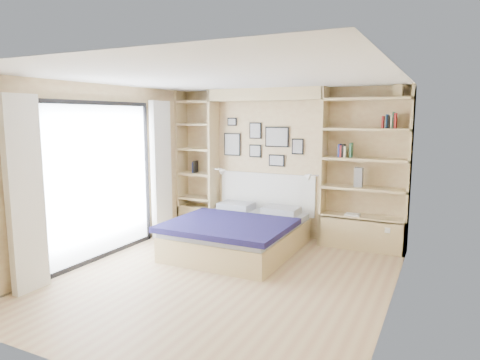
% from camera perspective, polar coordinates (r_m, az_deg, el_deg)
% --- Properties ---
extents(ground, '(4.50, 4.50, 0.00)m').
position_cam_1_polar(ground, '(5.58, -2.32, -13.04)').
color(ground, tan).
rests_on(ground, ground).
extents(room_shell, '(4.50, 4.50, 4.50)m').
position_cam_1_polar(room_shell, '(6.79, 0.87, 0.29)').
color(room_shell, '#CEB883').
rests_on(room_shell, ground).
extents(bed, '(1.74, 2.17, 1.07)m').
position_cam_1_polar(bed, '(6.60, -0.09, -7.04)').
color(bed, '#CDB67C').
rests_on(bed, ground).
extents(photo_gallery, '(1.48, 0.02, 0.82)m').
position_cam_1_polar(photo_gallery, '(7.40, 2.75, 5.07)').
color(photo_gallery, black).
rests_on(photo_gallery, ground).
extents(reading_lamps, '(1.92, 0.12, 0.15)m').
position_cam_1_polar(reading_lamps, '(7.18, 3.12, 0.93)').
color(reading_lamps, silver).
rests_on(reading_lamps, ground).
extents(shelf_decor, '(3.57, 0.23, 2.03)m').
position_cam_1_polar(shelf_decor, '(6.75, 15.44, 5.40)').
color(shelf_decor, '#A51E1E').
rests_on(shelf_decor, ground).
extents(deck, '(3.20, 4.00, 0.05)m').
position_cam_1_polar(deck, '(7.87, -26.26, -7.47)').
color(deck, '#675C4C').
rests_on(deck, ground).
extents(deck_chair, '(0.44, 0.69, 0.67)m').
position_cam_1_polar(deck_chair, '(8.07, -23.72, -4.59)').
color(deck_chair, tan).
rests_on(deck_chair, ground).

